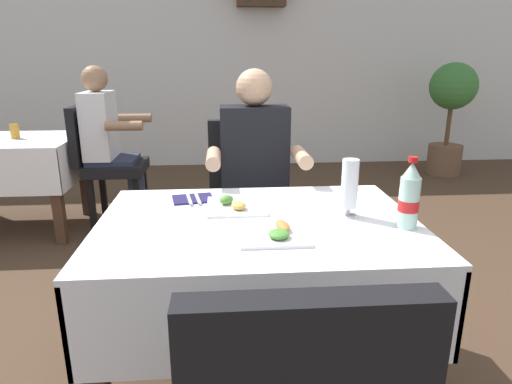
% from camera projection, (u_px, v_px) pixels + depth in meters
% --- Properties ---
extents(back_wall, '(11.00, 0.12, 3.01)m').
position_uv_depth(back_wall, '(229.00, 41.00, 5.30)').
color(back_wall, silver).
rests_on(back_wall, ground).
extents(main_dining_table, '(1.20, 0.86, 0.73)m').
position_uv_depth(main_dining_table, '(258.00, 260.00, 1.71)').
color(main_dining_table, white).
rests_on(main_dining_table, ground).
extents(chair_far_diner_seat, '(0.44, 0.50, 0.97)m').
position_uv_depth(chair_far_diner_seat, '(246.00, 197.00, 2.50)').
color(chair_far_diner_seat, black).
rests_on(chair_far_diner_seat, ground).
extents(seated_diner_far, '(0.50, 0.46, 1.26)m').
position_uv_depth(seated_diner_far, '(255.00, 175.00, 2.35)').
color(seated_diner_far, '#282D42').
rests_on(seated_diner_far, ground).
extents(plate_near_camera, '(0.24, 0.24, 0.04)m').
position_uv_depth(plate_near_camera, '(275.00, 233.00, 1.51)').
color(plate_near_camera, white).
rests_on(plate_near_camera, main_dining_table).
extents(plate_far_diner, '(0.24, 0.24, 0.05)m').
position_uv_depth(plate_far_diner, '(236.00, 205.00, 1.79)').
color(plate_far_diner, white).
rests_on(plate_far_diner, main_dining_table).
extents(beer_glass_left, '(0.07, 0.07, 0.22)m').
position_uv_depth(beer_glass_left, '(349.00, 187.00, 1.67)').
color(beer_glass_left, white).
rests_on(beer_glass_left, main_dining_table).
extents(cola_bottle_primary, '(0.07, 0.07, 0.26)m').
position_uv_depth(cola_bottle_primary, '(409.00, 197.00, 1.56)').
color(cola_bottle_primary, silver).
rests_on(cola_bottle_primary, main_dining_table).
extents(napkin_cutlery_set, '(0.19, 0.20, 0.01)m').
position_uv_depth(napkin_cutlery_set, '(193.00, 199.00, 1.90)').
color(napkin_cutlery_set, '#231E4C').
rests_on(napkin_cutlery_set, main_dining_table).
extents(background_dining_table, '(0.96, 0.77, 0.73)m').
position_uv_depth(background_dining_table, '(13.00, 163.00, 3.38)').
color(background_dining_table, white).
rests_on(background_dining_table, ground).
extents(background_chair_right, '(0.50, 0.44, 0.97)m').
position_uv_depth(background_chair_right, '(104.00, 159.00, 3.43)').
color(background_chair_right, black).
rests_on(background_chair_right, ground).
extents(background_patron, '(0.46, 0.50, 1.26)m').
position_uv_depth(background_patron, '(108.00, 139.00, 3.39)').
color(background_patron, '#282D42').
rests_on(background_patron, ground).
extents(background_table_tumbler, '(0.06, 0.06, 0.11)m').
position_uv_depth(background_table_tumbler, '(15.00, 131.00, 3.33)').
color(background_table_tumbler, '#C68928').
rests_on(background_table_tumbler, background_dining_table).
extents(potted_plant_corner, '(0.52, 0.52, 1.27)m').
position_uv_depth(potted_plant_corner, '(451.00, 106.00, 4.97)').
color(potted_plant_corner, brown).
rests_on(potted_plant_corner, ground).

